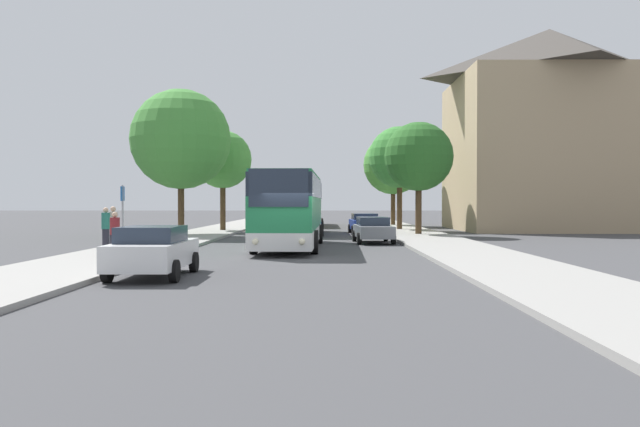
# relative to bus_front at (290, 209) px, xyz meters

# --- Properties ---
(ground_plane) EXTENTS (300.00, 300.00, 0.00)m
(ground_plane) POSITION_rel_bus_front_xyz_m (0.51, -4.96, -1.84)
(ground_plane) COLOR #424244
(ground_plane) RESTS_ON ground
(sidewalk_left) EXTENTS (4.00, 120.00, 0.15)m
(sidewalk_left) POSITION_rel_bus_front_xyz_m (-6.49, -4.96, -1.76)
(sidewalk_left) COLOR gray
(sidewalk_left) RESTS_ON ground_plane
(sidewalk_right) EXTENTS (4.00, 120.00, 0.15)m
(sidewalk_right) POSITION_rel_bus_front_xyz_m (7.51, -4.96, -1.76)
(sidewalk_right) COLOR gray
(sidewalk_right) RESTS_ON ground_plane
(building_right_background) EXTENTS (14.41, 12.84, 15.78)m
(building_right_background) POSITION_rel_bus_front_xyz_m (19.23, 20.09, 6.05)
(building_right_background) COLOR tan
(building_right_background) RESTS_ON ground_plane
(bus_front) EXTENTS (3.00, 11.42, 3.45)m
(bus_front) POSITION_rel_bus_front_xyz_m (0.00, 0.00, 0.00)
(bus_front) COLOR silver
(bus_front) RESTS_ON ground_plane
(bus_middle) EXTENTS (2.88, 10.20, 3.44)m
(bus_middle) POSITION_rel_bus_front_xyz_m (0.08, 13.31, -0.01)
(bus_middle) COLOR #2D519E
(bus_middle) RESTS_ON ground_plane
(bus_rear) EXTENTS (2.96, 12.18, 3.22)m
(bus_rear) POSITION_rel_bus_front_xyz_m (-0.28, 28.59, -0.11)
(bus_rear) COLOR #2D2D2D
(bus_rear) RESTS_ON ground_plane
(parked_car_left_curb) EXTENTS (2.01, 4.07, 1.46)m
(parked_car_left_curb) POSITION_rel_bus_front_xyz_m (-3.26, -11.45, -1.07)
(parked_car_left_curb) COLOR silver
(parked_car_left_curb) RESTS_ON ground_plane
(parked_car_right_near) EXTENTS (2.10, 4.41, 1.38)m
(parked_car_right_near) POSITION_rel_bus_front_xyz_m (4.17, 3.92, -1.11)
(parked_car_right_near) COLOR slate
(parked_car_right_near) RESTS_ON ground_plane
(parked_car_right_far) EXTENTS (2.18, 4.29, 1.40)m
(parked_car_right_far) POSITION_rel_bus_front_xyz_m (4.33, 13.74, -1.09)
(parked_car_right_far) COLOR #233D9E
(parked_car_right_far) RESTS_ON ground_plane
(bus_stop_sign) EXTENTS (0.08, 0.45, 2.71)m
(bus_stop_sign) POSITION_rel_bus_front_xyz_m (-6.78, -3.38, -0.01)
(bus_stop_sign) COLOR gray
(bus_stop_sign) RESTS_ON sidewalk_left
(pedestrian_waiting_near) EXTENTS (0.36, 0.36, 1.64)m
(pedestrian_waiting_near) POSITION_rel_bus_front_xyz_m (-6.26, -5.87, -0.87)
(pedestrian_waiting_near) COLOR #23232D
(pedestrian_waiting_near) RESTS_ON sidewalk_left
(pedestrian_waiting_far) EXTENTS (0.36, 0.36, 1.82)m
(pedestrian_waiting_far) POSITION_rel_bus_front_xyz_m (-7.82, -1.52, -0.76)
(pedestrian_waiting_far) COLOR #23232D
(pedestrian_waiting_far) RESTS_ON sidewalk_left
(pedestrian_walking_back) EXTENTS (0.36, 0.36, 1.79)m
(pedestrian_walking_back) POSITION_rel_bus_front_xyz_m (-7.85, -2.36, -0.78)
(pedestrian_walking_back) COLOR #23232D
(pedestrian_walking_back) RESTS_ON sidewalk_left
(tree_left_near) EXTENTS (4.24, 4.24, 7.28)m
(tree_left_near) POSITION_rel_bus_front_xyz_m (-5.88, 16.39, 3.45)
(tree_left_near) COLOR #47331E
(tree_left_near) RESTS_ON sidewalk_left
(tree_left_far) EXTENTS (6.34, 6.34, 9.19)m
(tree_left_far) POSITION_rel_bus_front_xyz_m (-7.56, 10.39, 4.32)
(tree_left_far) COLOR #47331E
(tree_left_far) RESTS_ON sidewalk_left
(tree_right_near) EXTENTS (4.42, 4.42, 7.16)m
(tree_right_near) POSITION_rel_bus_front_xyz_m (7.60, 10.77, 3.24)
(tree_right_near) COLOR #47331E
(tree_right_near) RESTS_ON sidewalk_right
(tree_right_mid) EXTENTS (5.39, 5.39, 8.13)m
(tree_right_mid) POSITION_rel_bus_front_xyz_m (7.76, 27.41, 3.74)
(tree_right_mid) COLOR #47331E
(tree_right_mid) RESTS_ON sidewalk_right
(tree_right_far) EXTENTS (4.68, 4.68, 7.79)m
(tree_right_far) POSITION_rel_bus_front_xyz_m (7.26, 18.15, 3.74)
(tree_right_far) COLOR #47331E
(tree_right_far) RESTS_ON sidewalk_right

